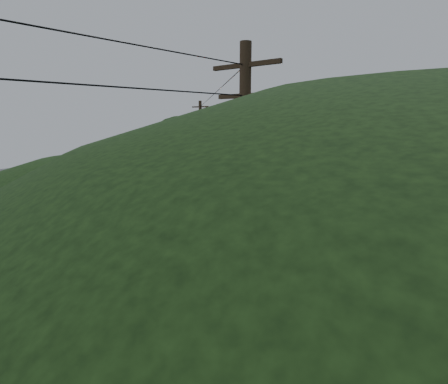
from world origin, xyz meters
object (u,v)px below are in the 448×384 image
Objects in this scene: house_near at (252,147)px; utility_pole_se at (244,231)px; utility_pole_nw at (201,153)px; gas_station at (169,163)px; car_north at (247,199)px; car_pump at (198,182)px; pylon_sign at (200,167)px; house_far at (280,143)px; tree_nw_behind at (179,136)px; utility_pole_n at (315,143)px; car_crossing at (246,239)px.

utility_pole_se is at bearing -56.21° from house_near.
gas_station is at bearing 147.77° from utility_pole_nw.
utility_pole_se reaches higher than gas_station.
car_north reaches higher than car_pump.
house_near is (-30.45, 45.50, -1.32)m from utility_pole_se.
pylon_sign reaches higher than car_pump.
house_far is (-12.45, 38.50, -1.32)m from utility_pole_nw.
house_near is (-10.45, 25.50, 0.39)m from pylon_sign.
car_north is (15.98, -35.00, -3.72)m from house_far.
car_north is (19.71, -6.69, -1.86)m from gas_station.
utility_pole_se is 27.77m from car_north.
pylon_sign is at bearing 135.00° from utility_pole_nw.
car_north is (27.87, -16.99, -5.49)m from tree_nw_behind.
utility_pole_se is (19.00, -19.00, 0.00)m from utility_pole_nw.
house_far is 2.64× the size of car_north.
pylon_sign is 39.21m from house_far.
utility_pole_nw reaches higher than house_near.
utility_pole_n is 0.95× the size of house_near.
gas_station is 6.27× the size of car_north.
house_far is at bearing 118.68° from utility_pole_se.
car_pump is (-8.40, -19.90, -4.86)m from utility_pole_n.
house_near is at bearing -85.24° from house_far.
house_near is (-11.45, 26.50, -1.32)m from utility_pole_nw.
pylon_sign is 1.43× the size of car_pump.
tree_nw_behind is at bearing 128.42° from gas_station.
car_crossing is (-7.83, 11.40, -5.00)m from utility_pole_se.
utility_pole_n is at bearing 0.93° from car_crossing.
house_near is at bearing 112.28° from pylon_sign.
utility_pole_se is at bearing -61.32° from house_far.
pylon_sign reaches higher than car_crossing.
utility_pole_n is at bearing -76.71° from car_north.
gas_station is 19.38m from utility_pole_nw.
tree_nw_behind reaches higher than gas_station.
pylon_sign is at bearing -73.02° from house_far.
house_near reaches higher than car_north.
car_north is at bearing 28.92° from pylon_sign.
tree_nw_behind is (-23.34, 19.49, 2.17)m from pylon_sign.
car_crossing is at bearing -72.80° from utility_pole_n.
utility_pole_nw is 1.10× the size of tree_nw_behind.
house_near is 14.33m from tree_nw_behind.
utility_pole_se is at bearing -45.00° from pylon_sign.
utility_pole_n is (-19.00, 47.50, -0.25)m from utility_pole_se.
house_near is 2.60× the size of car_crossing.
utility_pole_nw is 1.05× the size of utility_pole_n.
house_near is 18.55m from car_pump.
gas_station reaches higher than car_pump.
utility_pole_se is (35.18, -29.20, 3.17)m from gas_station.
pylon_sign is at bearing 135.00° from utility_pole_se.
tree_nw_behind reaches higher than car_crossing.
tree_nw_behind is at bearing 140.13° from pylon_sign.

